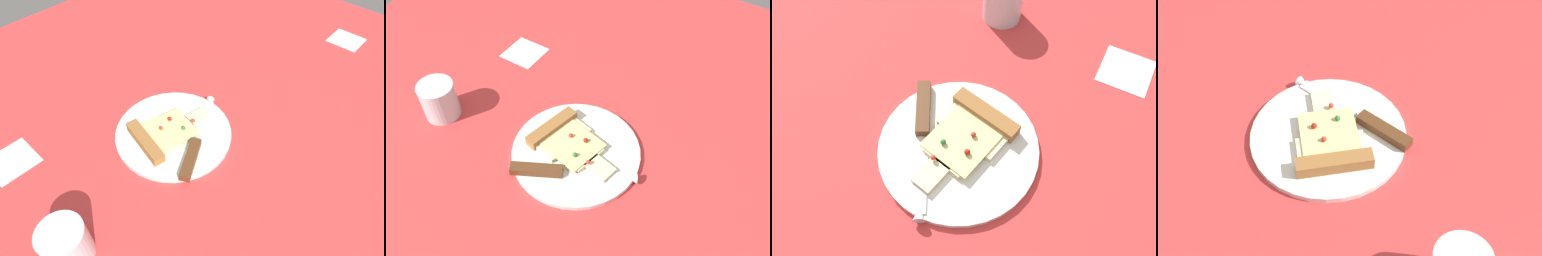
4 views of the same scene
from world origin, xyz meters
TOP-DOWN VIEW (x-y plane):
  - ground_plane at (-0.01, 0.03)cm, footprint 159.35×159.35cm
  - plate at (7.74, 5.12)cm, footprint 25.59×25.59cm
  - pizza_slice at (8.31, 7.67)cm, footprint 13.01×18.68cm
  - knife at (1.51, 4.57)cm, footprint 13.09×22.19cm
  - drinking_glass at (1.52, 35.41)cm, footprint 7.54×7.54cm

SIDE VIEW (x-z plane):
  - ground_plane at x=-0.01cm, z-range -3.00..0.00cm
  - plate at x=7.74cm, z-range 0.00..1.04cm
  - knife at x=1.51cm, z-range 0.42..2.87cm
  - pizza_slice at x=8.31cm, z-range 0.70..2.94cm
  - drinking_glass at x=1.52cm, z-range 0.00..8.12cm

